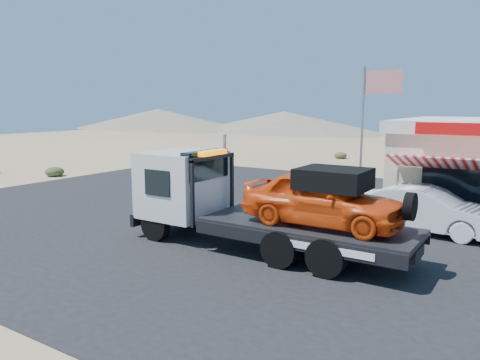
% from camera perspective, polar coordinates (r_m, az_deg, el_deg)
% --- Properties ---
extents(ground, '(120.00, 120.00, 0.00)m').
position_cam_1_polar(ground, '(18.22, -4.70, -5.32)').
color(ground, '#977856').
rests_on(ground, ground).
extents(asphalt_lot, '(32.00, 24.00, 0.02)m').
position_cam_1_polar(asphalt_lot, '(19.64, 5.33, -4.24)').
color(asphalt_lot, black).
rests_on(asphalt_lot, ground).
extents(tow_truck, '(9.14, 2.71, 3.05)m').
position_cam_1_polar(tow_truck, '(14.64, 2.31, -2.28)').
color(tow_truck, black).
rests_on(tow_truck, asphalt_lot).
extents(white_sedan, '(5.10, 2.26, 1.63)m').
position_cam_1_polar(white_sedan, '(18.03, 21.76, -3.39)').
color(white_sedan, silver).
rests_on(white_sedan, asphalt_lot).
extents(flagpole, '(1.55, 0.10, 6.00)m').
position_cam_1_polar(flagpole, '(19.39, 15.34, 6.53)').
color(flagpole, '#99999E').
rests_on(flagpole, asphalt_lot).
extents(desert_scrub, '(22.10, 32.22, 0.70)m').
position_cam_1_polar(desert_scrub, '(33.07, -13.81, 1.52)').
color(desert_scrub, '#313B20').
rests_on(desert_scrub, ground).
extents(distant_hills, '(126.00, 48.00, 4.20)m').
position_cam_1_polar(distant_hills, '(72.16, 16.33, 6.67)').
color(distant_hills, '#726B59').
rests_on(distant_hills, ground).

